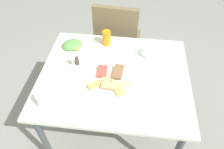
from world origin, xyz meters
TOP-DOWN VIEW (x-y plane):
  - ground_plane at (0.00, 0.00)m, footprint 6.00×6.00m
  - dining_table at (0.00, 0.00)m, footprint 1.05×0.88m
  - dining_chair at (-0.05, 0.68)m, footprint 0.46×0.46m
  - pide_platter at (-0.03, -0.08)m, footprint 0.30×0.30m
  - salad_plate_greens at (0.24, 0.24)m, footprint 0.21×0.21m
  - salad_plate_rice at (-0.37, 0.26)m, footprint 0.20×0.20m
  - soda_can at (-0.10, 0.33)m, footprint 0.09×0.09m
  - drinking_glass at (-0.41, -0.30)m, footprint 0.08×0.08m
  - paper_napkin at (0.36, 0.04)m, footprint 0.12×0.12m
  - fork at (0.36, 0.02)m, footprint 0.18×0.04m
  - spoon at (0.36, 0.05)m, footprint 0.17×0.04m
  - condiment_caddy at (-0.29, 0.06)m, footprint 0.10×0.10m

SIDE VIEW (x-z plane):
  - ground_plane at x=0.00m, z-range 0.00..0.00m
  - dining_chair at x=-0.05m, z-range 0.06..0.96m
  - dining_table at x=0.00m, z-range 0.27..0.98m
  - paper_napkin at x=0.36m, z-range 0.70..0.71m
  - fork at x=0.36m, z-range 0.71..0.71m
  - spoon at x=0.36m, z-range 0.71..0.71m
  - pide_platter at x=-0.03m, z-range 0.70..0.74m
  - salad_plate_rice at x=-0.37m, z-range 0.70..0.75m
  - salad_plate_greens at x=0.24m, z-range 0.69..0.76m
  - condiment_caddy at x=-0.29m, z-range 0.69..0.77m
  - drinking_glass at x=-0.41m, z-range 0.70..0.80m
  - soda_can at x=-0.10m, z-range 0.70..0.83m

